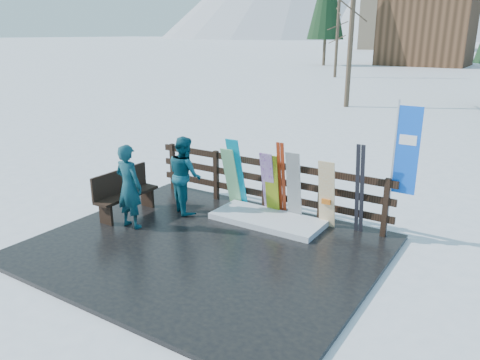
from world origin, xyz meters
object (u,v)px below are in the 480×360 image
Objects in this scene: snowboard_0 at (237,173)px; snowboard_1 at (231,177)px; snowboard_3 at (268,184)px; snowboard_4 at (294,187)px; rental_flag at (403,156)px; person_back at (185,175)px; snowboard_2 at (272,185)px; snowboard_5 at (327,195)px; bench at (124,191)px; person_front at (129,186)px.

snowboard_0 reaches higher than snowboard_1.
snowboard_3 is 0.59m from snowboard_4.
rental_flag is 4.41m from person_back.
snowboard_0 is 0.88m from snowboard_2.
rental_flag is at bearing 4.36° from snowboard_1.
snowboard_5 is at bearing -168.33° from rental_flag.
snowboard_1 is 1.00× the size of snowboard_5.
snowboard_0 is 0.18m from snowboard_1.
snowboard_1 is at bearing 44.58° from bench.
rental_flag is (2.02, 0.27, 0.88)m from snowboard_4.
snowboard_2 is (1.01, 0.00, -0.01)m from snowboard_1.
snowboard_5 is (1.31, 0.00, 0.00)m from snowboard_3.
person_back is (0.39, 1.25, -0.01)m from person_front.
rental_flag reaches higher than snowboard_4.
rental_flag is at bearing 4.54° from snowboard_0.
snowboard_0 is 1.17× the size of snowboard_1.
snowboard_1 is 0.83× the size of person_front.
snowboard_3 is at bearing -180.00° from snowboard_4.
person_back reaches higher than snowboard_2.
snowboard_0 is 1.11× the size of snowboard_4.
bench is at bearing -157.31° from snowboard_5.
snowboard_2 is (2.66, 1.62, 0.15)m from bench.
person_back is at bearing -130.51° from snowboard_1.
snowboard_4 is 2.33m from person_back.
rental_flag is (3.54, 0.27, 0.93)m from snowboard_1.
snowboard_3 reaches higher than snowboard_2.
snowboard_4 is 0.57× the size of rental_flag.
snowboard_1 reaches higher than snowboard_2.
rental_flag is (3.40, 0.27, 0.81)m from snowboard_0.
snowboard_5 reaches higher than snowboard_2.
person_front is at bearing -148.31° from snowboard_5.
snowboard_5 reaches higher than snowboard_1.
snowboard_5 is at bearing 0.00° from snowboard_2.
rental_flag is 1.57× the size of person_back.
snowboard_2 is at bearing -180.00° from snowboard_5.
rental_flag is 1.54× the size of person_front.
person_back reaches higher than snowboard_1.
snowboard_1 is at bearing -99.53° from person_back.
snowboard_4 is at bearing 27.13° from bench.
person_front is (-4.60, -2.30, -0.76)m from rental_flag.
snowboard_2 is 2.71m from rental_flag.
person_back is at bearing -164.91° from snowboard_5.
rental_flag is at bearing 20.04° from bench.
bench is 3.56m from snowboard_4.
snowboard_1 is at bearing 180.00° from snowboard_2.
snowboard_0 is at bearing -180.00° from snowboard_4.
snowboard_2 is (0.87, 0.00, -0.12)m from snowboard_0.
snowboard_4 is 1.05× the size of snowboard_5.
person_front reaches higher than bench.
person_front reaches higher than snowboard_0.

